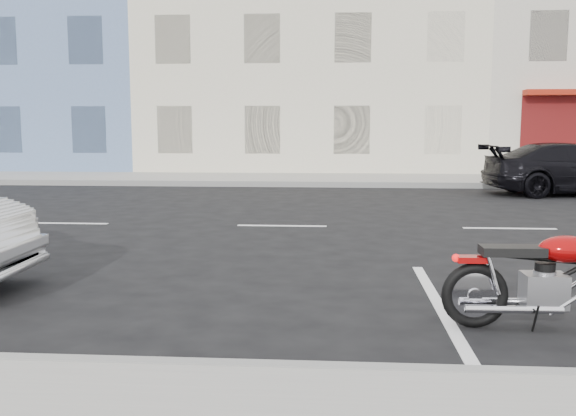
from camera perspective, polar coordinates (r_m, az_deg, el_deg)
name	(u,v)px	position (r m, az deg, el deg)	size (l,w,h in m)	color
ground	(394,227)	(11.51, 9.42, -1.70)	(120.00, 120.00, 0.00)	black
sidewalk_far	(210,179)	(20.47, -6.95, 2.60)	(80.00, 3.40, 0.15)	gray
curb_far	(199,184)	(18.81, -7.94, 2.16)	(80.00, 0.12, 0.16)	gray
bldg_blue	(35,14)	(30.85, -21.55, 15.77)	(12.00, 12.00, 13.00)	#5C77A2
bldg_cream	(313,29)	(27.91, 2.27, 15.65)	(12.00, 12.00, 11.50)	beige
car_far	(575,169)	(17.97, 24.16, 3.19)	(1.86, 4.59, 1.33)	black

